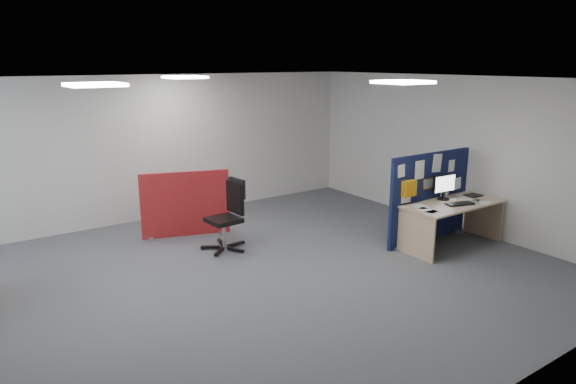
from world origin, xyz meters
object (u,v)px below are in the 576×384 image
navy_divider (429,197)px  office_chair (229,210)px  red_divider (186,205)px  monitor_main (444,186)px  main_desk (450,212)px

navy_divider → office_chair: size_ratio=1.64×
red_divider → navy_divider: bearing=-20.5°
navy_divider → monitor_main: size_ratio=3.79×
main_desk → red_divider: 4.41m
monitor_main → red_divider: size_ratio=0.33×
monitor_main → office_chair: bearing=153.9°
main_desk → red_divider: red_divider is taller
navy_divider → office_chair: navy_divider is taller
monitor_main → office_chair: size_ratio=0.43×
monitor_main → red_divider: 4.33m
red_divider → office_chair: 1.03m
main_desk → office_chair: bearing=147.2°
monitor_main → red_divider: (-3.35, 2.72, -0.41)m
navy_divider → red_divider: 4.09m
red_divider → office_chair: (0.32, -0.97, 0.08)m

